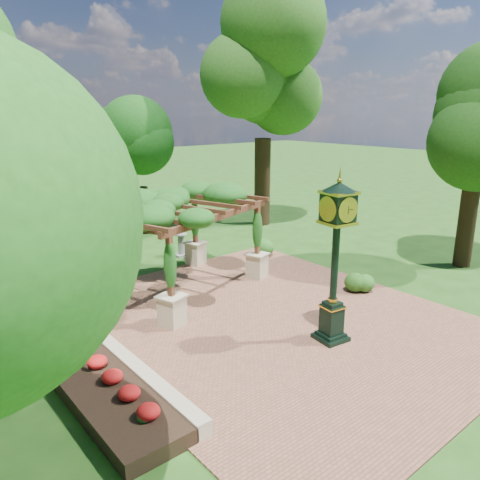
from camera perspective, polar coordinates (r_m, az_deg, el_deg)
ground at (r=13.59m, az=6.88°, el=-11.19°), size 120.00×120.00×0.00m
brick_plaza at (r=14.21m, az=3.93°, el=-9.76°), size 10.00×12.00×0.04m
border_wall at (r=11.40m, az=-11.89°, el=-15.97°), size 0.35×5.00×0.40m
flower_bed at (r=11.10m, az=-16.17°, el=-17.36°), size 1.50×5.00×0.36m
pedestal_clock at (r=12.35m, az=11.60°, el=-0.97°), size 0.98×0.98×4.42m
pergola at (r=15.75m, az=-6.89°, el=3.75°), size 6.38×5.00×3.52m
sundial at (r=20.23m, az=-7.17°, el=-0.76°), size 0.59×0.59×0.99m
shrub_front at (r=16.70m, az=14.94°, el=-5.08°), size 0.84×0.84×0.62m
shrub_mid at (r=16.63m, az=13.85°, el=-5.03°), size 0.80×0.80×0.65m
shrub_back at (r=20.00m, az=3.01°, el=-0.94°), size 1.01×1.01×0.73m
tree_north at (r=23.78m, az=-12.16°, el=10.68°), size 3.32×3.32×6.12m
tree_east_far at (r=25.22m, az=2.92°, el=20.38°), size 4.99×4.99×11.96m
tree_east_near at (r=20.11m, az=27.20°, el=12.24°), size 4.31×4.31×8.01m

